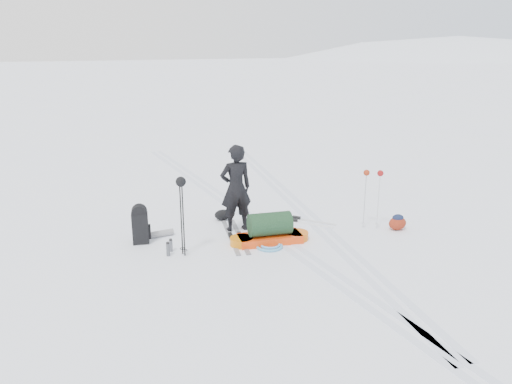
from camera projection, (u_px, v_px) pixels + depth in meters
ground at (273, 234)px, 10.37m from camera, size 200.00×200.00×0.00m
snow_hill_backdrop at (359, 338)px, 127.59m from camera, size 359.50×192.00×162.45m
ski_tracks at (282, 217)px, 11.37m from camera, size 3.38×17.97×0.01m
skier at (236, 188)px, 10.34m from camera, size 0.68×0.45×1.85m
pulk_sled at (270, 231)px, 9.89m from camera, size 1.66×0.68×0.62m
expedition_rucksack at (143, 225)px, 9.85m from camera, size 0.87×0.41×0.80m
ski_poles_black at (181, 191)px, 9.01m from camera, size 0.19×0.23×1.52m
ski_poles_silver at (373, 180)px, 10.41m from camera, size 0.37×0.28×1.28m
touring_skis_grey at (235, 236)px, 10.23m from camera, size 0.62×1.95×0.07m
touring_skis_white at (295, 220)px, 11.15m from camera, size 1.46×1.55×0.07m
rope_coil at (269, 245)px, 9.72m from camera, size 0.64×0.64×0.06m
small_daypack at (398, 222)px, 10.58m from camera, size 0.49×0.46×0.34m
thermos_pair at (169, 247)px, 9.38m from camera, size 0.18×0.27×0.27m
stuff_sack at (223, 215)px, 11.18m from camera, size 0.37×0.28×0.23m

